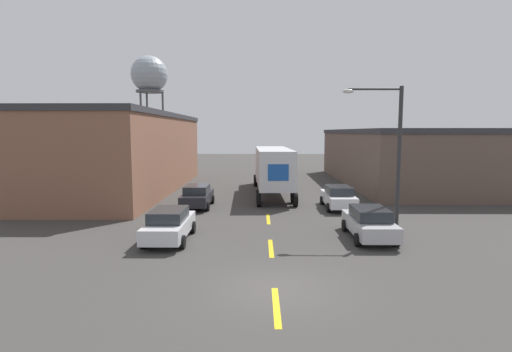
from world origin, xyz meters
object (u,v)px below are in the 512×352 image
at_px(parked_car_left_near, 169,224).
at_px(street_lamp, 391,147).
at_px(parked_car_left_far, 197,196).
at_px(water_tower, 149,76).
at_px(parked_car_right_mid, 338,197).
at_px(parked_car_right_near, 369,223).
at_px(semi_truck, 272,166).

xyz_separation_m(parked_car_left_near, street_lamp, (10.81, 1.71, 3.56)).
height_order(parked_car_left_far, water_tower, water_tower).
bearing_deg(parked_car_left_far, parked_car_left_near, -90.00).
bearing_deg(parked_car_right_mid, parked_car_right_near, -90.00).
xyz_separation_m(parked_car_right_mid, street_lamp, (1.33, -6.32, 3.56)).
relative_size(parked_car_right_near, parked_car_left_far, 1.00).
xyz_separation_m(semi_truck, parked_car_left_far, (-5.22, -6.05, -1.48)).
distance_m(parked_car_left_near, parked_car_right_near, 9.49).
relative_size(semi_truck, parked_car_right_mid, 3.11).
bearing_deg(semi_truck, street_lamp, -68.26).
distance_m(parked_car_left_far, water_tower, 34.41).
xyz_separation_m(semi_truck, parked_car_right_near, (4.26, -13.97, -1.48)).
distance_m(parked_car_right_mid, water_tower, 38.84).
bearing_deg(street_lamp, parked_car_left_near, -171.03).
xyz_separation_m(parked_car_right_near, street_lamp, (1.33, 1.25, 3.56)).
bearing_deg(water_tower, street_lamp, -59.07).
distance_m(semi_truck, parked_car_right_near, 14.68).
relative_size(parked_car_right_mid, street_lamp, 0.60).
relative_size(parked_car_right_near, water_tower, 0.28).
height_order(parked_car_left_far, parked_car_right_mid, same).
bearing_deg(parked_car_left_near, water_tower, 106.29).
xyz_separation_m(parked_car_left_near, water_tower, (-11.27, 38.55, 12.11)).
bearing_deg(street_lamp, water_tower, 120.93).
distance_m(parked_car_left_near, street_lamp, 11.51).
height_order(parked_car_right_mid, water_tower, water_tower).
bearing_deg(street_lamp, parked_car_right_mid, 101.87).
relative_size(semi_truck, parked_car_right_near, 3.11).
height_order(water_tower, street_lamp, water_tower).
bearing_deg(street_lamp, parked_car_right_near, -136.74).
relative_size(parked_car_left_near, parked_car_right_mid, 1.00).
relative_size(parked_car_left_far, street_lamp, 0.60).
height_order(parked_car_left_near, parked_car_left_far, same).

